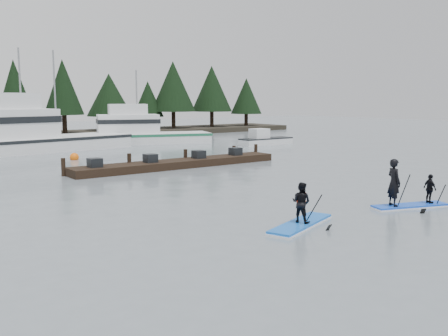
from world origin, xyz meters
TOP-DOWN VIEW (x-y plane):
  - ground at (0.00, 0.00)m, footprint 160.00×160.00m
  - far_shore at (0.00, 42.00)m, footprint 70.00×8.00m
  - treeline at (0.00, 42.00)m, footprint 60.00×4.00m
  - fishing_boat_large at (-2.31, 29.08)m, footprint 16.26×6.54m
  - fishing_boat_medium at (8.63, 30.76)m, footprint 12.98×7.49m
  - skiff at (17.37, 22.56)m, footprint 5.35×1.70m
  - floating_dock at (2.70, 14.27)m, footprint 13.91×1.86m
  - buoy_b at (-1.11, 22.01)m, footprint 0.62×0.62m
  - paddleboard_solo at (-1.70, -0.56)m, footprint 3.45×1.88m
  - paddleboard_duo at (3.66, -1.02)m, footprint 3.20×1.87m

SIDE VIEW (x-z plane):
  - ground at x=0.00m, z-range 0.00..0.00m
  - treeline at x=0.00m, z-range -4.00..4.00m
  - buoy_b at x=-1.11m, z-range -0.31..0.31m
  - floating_dock at x=2.70m, z-range 0.00..0.46m
  - far_shore at x=0.00m, z-range 0.00..0.60m
  - skiff at x=17.37m, z-range 0.00..0.62m
  - paddleboard_solo at x=-1.70m, z-range -0.45..1.46m
  - fishing_boat_medium at x=8.63m, z-range -3.33..4.39m
  - fishing_boat_large at x=-2.31m, z-range -3.89..5.24m
  - paddleboard_duo at x=3.66m, z-range -0.51..1.94m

